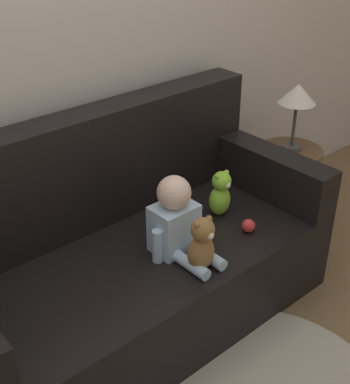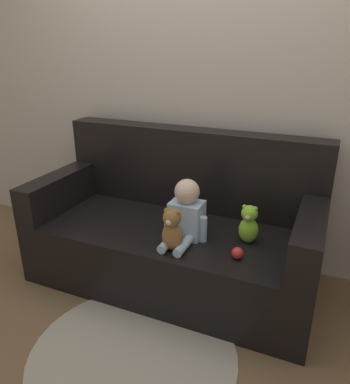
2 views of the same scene
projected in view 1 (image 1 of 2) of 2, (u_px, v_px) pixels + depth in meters
ground_plane at (139, 321)px, 2.68m from camera, size 12.00×12.00×0.00m
wall_back at (58, 40)px, 2.37m from camera, size 8.00×0.05×2.60m
couch at (128, 259)px, 2.55m from camera, size 1.89×0.87×1.01m
person_baby at (177, 221)px, 2.39m from camera, size 0.28×0.35×0.38m
teddy_bear_brown at (202, 245)px, 2.28m from camera, size 0.13×0.12×0.26m
plush_toy_side at (220, 194)px, 2.68m from camera, size 0.12×0.11×0.25m
toy_ball at (248, 226)px, 2.59m from camera, size 0.07×0.07×0.07m
side_table at (294, 124)px, 3.19m from camera, size 0.39×0.39×0.91m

